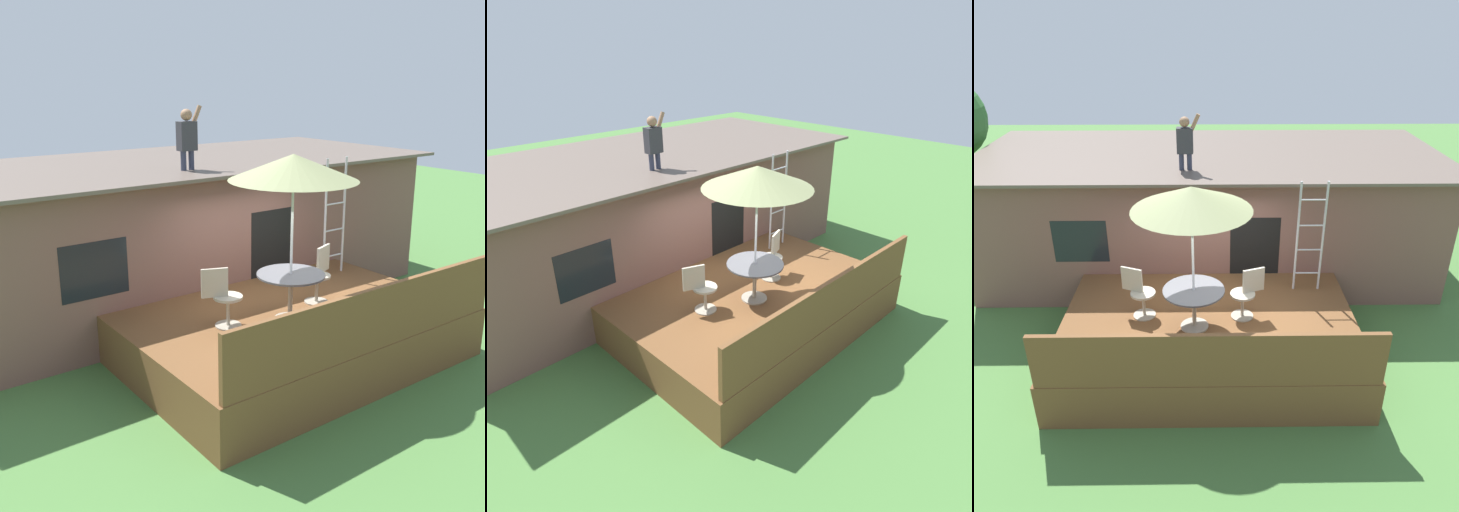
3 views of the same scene
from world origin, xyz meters
The scene contains 10 objects.
ground_plane centered at (0.00, 0.00, 0.00)m, with size 40.00×40.00×0.00m, color #477538.
house centered at (0.00, 3.60, 1.41)m, with size 10.50×4.50×2.82m.
deck centered at (0.00, 0.00, 0.40)m, with size 5.20×3.65×0.80m, color brown.
deck_railing centered at (0.00, -1.78, 1.25)m, with size 5.10×0.08×0.90m, color brown.
patio_table centered at (-0.25, -0.29, 1.39)m, with size 1.04×1.04×0.74m.
patio_umbrella centered at (-0.25, -0.29, 3.15)m, with size 1.90×1.90×2.54m.
step_ladder centered at (1.90, 0.97, 1.90)m, with size 0.52×0.04×2.20m.
person_figure centered at (-0.45, 2.29, 3.43)m, with size 0.47×0.20×1.11m.
patio_chair_left centered at (-1.22, 0.09, 1.26)m, with size 0.60×0.44×0.92m.
patio_chair_right centered at (0.66, 0.04, 1.26)m, with size 0.60×0.44×0.92m.
Camera 1 is at (-5.88, -6.74, 4.37)m, focal length 41.85 mm.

